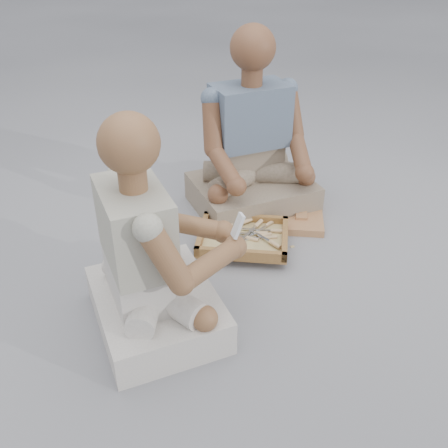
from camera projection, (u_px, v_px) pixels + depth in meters
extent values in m
plane|color=gray|center=(244.00, 305.00, 2.20)|extent=(60.00, 60.00, 0.00)
cube|color=brown|center=(267.00, 212.00, 2.84)|extent=(0.70, 0.56, 0.04)
cube|color=brown|center=(243.00, 240.00, 2.55)|extent=(0.53, 0.47, 0.01)
cube|color=brown|center=(246.00, 218.00, 2.67)|extent=(0.44, 0.15, 0.04)
cube|color=brown|center=(240.00, 254.00, 2.39)|extent=(0.44, 0.15, 0.04)
cube|color=brown|center=(285.00, 238.00, 2.51)|extent=(0.12, 0.35, 0.04)
cube|color=brown|center=(202.00, 233.00, 2.55)|extent=(0.12, 0.35, 0.04)
cube|color=#CFBC7A|center=(243.00, 238.00, 2.54)|extent=(0.46, 0.40, 0.01)
cube|color=white|center=(257.00, 232.00, 2.58)|extent=(0.13, 0.10, 0.00)
cylinder|color=tan|center=(270.00, 224.00, 2.64)|extent=(0.07, 0.06, 0.02)
cube|color=white|center=(245.00, 240.00, 2.51)|extent=(0.15, 0.04, 0.00)
cylinder|color=tan|center=(265.00, 236.00, 2.55)|extent=(0.07, 0.04, 0.02)
cube|color=white|center=(232.00, 234.00, 2.56)|extent=(0.13, 0.10, 0.00)
cylinder|color=tan|center=(252.00, 239.00, 2.52)|extent=(0.07, 0.06, 0.02)
cube|color=white|center=(229.00, 230.00, 2.60)|extent=(0.05, 0.15, 0.00)
cylinder|color=tan|center=(238.00, 240.00, 2.52)|extent=(0.04, 0.07, 0.02)
cube|color=white|center=(249.00, 239.00, 2.52)|extent=(0.15, 0.02, 0.00)
cylinder|color=tan|center=(270.00, 238.00, 2.54)|extent=(0.07, 0.02, 0.02)
cube|color=white|center=(248.00, 233.00, 2.55)|extent=(0.11, 0.12, 0.00)
cylinder|color=tan|center=(258.00, 224.00, 2.63)|extent=(0.06, 0.07, 0.02)
cube|color=white|center=(229.00, 227.00, 2.59)|extent=(0.14, 0.07, 0.00)
cylinder|color=tan|center=(246.00, 221.00, 2.65)|extent=(0.07, 0.05, 0.02)
cube|color=white|center=(259.00, 235.00, 2.53)|extent=(0.09, 0.14, 0.00)
cylinder|color=tan|center=(275.00, 244.00, 2.46)|extent=(0.06, 0.07, 0.02)
cube|color=white|center=(240.00, 233.00, 2.56)|extent=(0.15, 0.04, 0.00)
cylinder|color=tan|center=(261.00, 233.00, 2.56)|extent=(0.07, 0.03, 0.02)
cube|color=white|center=(231.00, 235.00, 2.54)|extent=(0.04, 0.15, 0.00)
cylinder|color=tan|center=(231.00, 224.00, 2.63)|extent=(0.03, 0.07, 0.02)
cube|color=white|center=(256.00, 230.00, 2.59)|extent=(0.15, 0.06, 0.00)
cylinder|color=tan|center=(277.00, 231.00, 2.58)|extent=(0.07, 0.04, 0.02)
cube|color=#CFBC7A|center=(280.00, 234.00, 2.69)|extent=(0.02, 0.02, 0.00)
cube|color=#CFBC7A|center=(292.00, 247.00, 2.58)|extent=(0.02, 0.02, 0.00)
cube|color=#CFBC7A|center=(211.00, 245.00, 2.59)|extent=(0.02, 0.02, 0.00)
cube|color=#CFBC7A|center=(273.00, 262.00, 2.47)|extent=(0.02, 0.02, 0.00)
cube|color=#CFBC7A|center=(179.00, 228.00, 2.73)|extent=(0.02, 0.02, 0.00)
cube|color=#CFBC7A|center=(255.00, 245.00, 2.59)|extent=(0.02, 0.02, 0.00)
cube|color=#CFBC7A|center=(217.00, 264.00, 2.45)|extent=(0.02, 0.02, 0.00)
cube|color=#CFBC7A|center=(275.00, 239.00, 2.64)|extent=(0.02, 0.02, 0.00)
cube|color=#CFBC7A|center=(182.00, 273.00, 2.39)|extent=(0.02, 0.02, 0.00)
cube|color=#CFBC7A|center=(189.00, 253.00, 2.53)|extent=(0.02, 0.02, 0.00)
cube|color=#CFBC7A|center=(233.00, 220.00, 2.80)|extent=(0.02, 0.02, 0.00)
cube|color=#CFBC7A|center=(240.00, 240.00, 2.63)|extent=(0.02, 0.02, 0.00)
cube|color=#CFBC7A|center=(261.00, 222.00, 2.78)|extent=(0.02, 0.02, 0.00)
cube|color=beige|center=(156.00, 308.00, 2.06)|extent=(0.60, 0.69, 0.15)
cube|color=beige|center=(138.00, 280.00, 1.96)|extent=(0.28, 0.37, 0.18)
cube|color=#A4A291|center=(135.00, 227.00, 1.83)|extent=(0.31, 0.41, 0.31)
sphere|color=brown|center=(129.00, 143.00, 1.66)|extent=(0.21, 0.21, 0.21)
sphere|color=brown|center=(223.00, 232.00, 2.08)|extent=(0.10, 0.10, 0.10)
sphere|color=brown|center=(235.00, 247.00, 1.99)|extent=(0.10, 0.10, 0.10)
cube|color=gray|center=(252.00, 194.00, 2.90)|extent=(0.75, 0.66, 0.17)
cube|color=gray|center=(248.00, 160.00, 2.85)|extent=(0.40, 0.30, 0.20)
cube|color=slate|center=(250.00, 115.00, 2.70)|extent=(0.45, 0.34, 0.34)
sphere|color=brown|center=(253.00, 48.00, 2.51)|extent=(0.23, 0.23, 0.23)
sphere|color=brown|center=(305.00, 173.00, 2.69)|extent=(0.11, 0.11, 0.11)
sphere|color=brown|center=(237.00, 186.00, 2.55)|extent=(0.11, 0.11, 0.11)
cube|color=silver|center=(238.00, 226.00, 1.94)|extent=(0.05, 0.05, 0.10)
cube|color=black|center=(238.00, 224.00, 1.93)|extent=(0.02, 0.03, 0.03)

